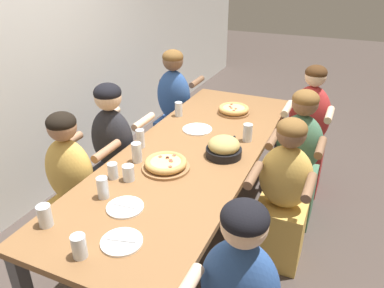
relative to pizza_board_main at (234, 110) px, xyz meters
name	(u,v)px	position (x,y,z in m)	size (l,w,h in m)	color
ground_plane	(192,234)	(-0.80, 0.05, -0.81)	(18.00, 18.00, 0.00)	#423833
restaurant_back_panel	(17,19)	(-0.80, 1.53, 0.79)	(10.00, 0.06, 3.20)	silver
dining_table	(192,158)	(-0.80, 0.05, -0.10)	(2.67, 0.93, 0.77)	brown
pizza_board_main	(234,110)	(0.00, 0.00, 0.00)	(0.28, 0.28, 0.06)	#996B42
pizza_board_second	(166,164)	(-1.11, 0.11, 0.00)	(0.32, 0.32, 0.07)	#996B42
skillet_bowl	(224,148)	(-0.79, -0.19, 0.03)	(0.37, 0.25, 0.15)	black
empty_plate_a	(125,207)	(-1.59, 0.11, -0.03)	(0.21, 0.21, 0.02)	white
empty_plate_b	(197,129)	(-0.46, 0.16, -0.03)	(0.24, 0.24, 0.02)	white
empty_plate_c	(122,242)	(-1.84, -0.03, -0.03)	(0.21, 0.21, 0.02)	white
drinking_glass_a	(45,217)	(-1.88, 0.41, 0.02)	(0.07, 0.07, 0.12)	silver
drinking_glass_b	(103,188)	(-1.55, 0.29, 0.03)	(0.07, 0.07, 0.13)	silver
drinking_glass_c	(79,248)	(-1.99, 0.10, 0.02)	(0.07, 0.07, 0.12)	silver
drinking_glass_d	(140,139)	(-0.91, 0.42, 0.03)	(0.06, 0.06, 0.14)	silver
drinking_glass_e	(179,109)	(-0.25, 0.42, 0.03)	(0.07, 0.07, 0.13)	silver
drinking_glass_f	(137,153)	(-1.10, 0.33, 0.03)	(0.07, 0.07, 0.14)	silver
drinking_glass_g	(113,172)	(-1.35, 0.36, 0.01)	(0.06, 0.06, 0.10)	silver
drinking_glass_h	(248,133)	(-0.49, -0.27, 0.03)	(0.07, 0.07, 0.14)	silver
drinking_glass_i	(129,174)	(-1.33, 0.25, 0.01)	(0.07, 0.07, 0.10)	silver
diner_far_midleft	(74,194)	(-1.33, 0.74, -0.28)	(0.51, 0.40, 1.15)	gold
diner_far_center	(115,159)	(-0.82, 0.74, -0.25)	(0.51, 0.40, 1.20)	#232328
diner_far_right	(174,112)	(0.28, 0.74, -0.24)	(0.51, 0.40, 1.22)	#2D5193
diner_near_right	(306,137)	(0.25, -0.63, -0.25)	(0.51, 0.40, 1.22)	#B22D2D
diner_near_center	(283,201)	(-0.79, -0.63, -0.29)	(0.51, 0.40, 1.14)	gold
diner_near_midright	(296,164)	(-0.26, -0.63, -0.28)	(0.51, 0.40, 1.16)	#477556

